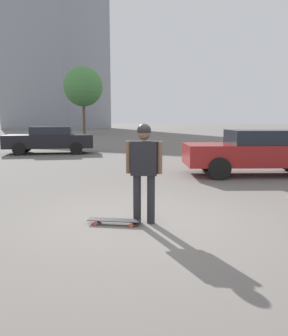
# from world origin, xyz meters

# --- Properties ---
(ground_plane) EXTENTS (220.00, 220.00, 0.00)m
(ground_plane) POSITION_xyz_m (0.00, 0.00, 0.00)
(ground_plane) COLOR slate
(person) EXTENTS (0.60, 0.33, 1.75)m
(person) POSITION_xyz_m (0.00, 0.00, 1.07)
(person) COLOR #262628
(person) RESTS_ON ground_plane
(skateboard) EXTENTS (0.95, 0.45, 0.09)m
(skateboard) POSITION_xyz_m (0.44, 0.30, 0.07)
(skateboard) COLOR #232328
(skateboard) RESTS_ON ground_plane
(car_parked_near) EXTENTS (5.01, 3.64, 1.47)m
(car_parked_near) POSITION_xyz_m (-1.30, -6.13, 0.78)
(car_parked_near) COLOR maroon
(car_parked_near) RESTS_ON ground_plane
(car_parked_far) EXTENTS (4.76, 3.96, 1.41)m
(car_parked_far) POSITION_xyz_m (9.46, -8.63, 0.74)
(car_parked_far) COLOR black
(car_parked_far) RESTS_ON ground_plane
(building_block_distant) EXTENTS (14.17, 14.05, 24.98)m
(building_block_distant) POSITION_xyz_m (37.62, -43.94, 12.49)
(building_block_distant) COLOR gray
(building_block_distant) RESTS_ON ground_plane
(tree_distant) EXTENTS (4.50, 4.50, 7.73)m
(tree_distant) POSITION_xyz_m (20.19, -27.10, 5.46)
(tree_distant) COLOR brown
(tree_distant) RESTS_ON ground_plane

